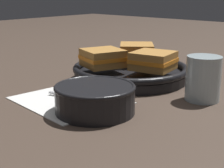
{
  "coord_description": "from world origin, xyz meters",
  "views": [
    {
      "loc": [
        0.51,
        -0.54,
        0.24
      ],
      "look_at": [
        0.0,
        0.03,
        0.03
      ],
      "focal_mm": 55.0,
      "sensor_mm": 36.0,
      "label": 1
    }
  ],
  "objects": [
    {
      "name": "spoon",
      "position": [
        0.0,
        -0.03,
        0.01
      ],
      "size": [
        0.17,
        0.06,
        0.01
      ],
      "rotation": [
        0.0,
        0.0,
        0.22
      ],
      "color": "silver",
      "rests_on": "napkin"
    },
    {
      "name": "sandwich_near_right",
      "position": [
        -0.11,
        0.12,
        0.07
      ],
      "size": [
        0.13,
        0.13,
        0.05
      ],
      "rotation": [
        0.0,
        0.0,
        5.93
      ],
      "color": "#B27A38",
      "rests_on": "skillet"
    },
    {
      "name": "soup_bowl",
      "position": [
        0.05,
        -0.07,
        0.03
      ],
      "size": [
        0.16,
        0.16,
        0.06
      ],
      "color": "black",
      "rests_on": "ground_plane"
    },
    {
      "name": "sandwich_near_left",
      "position": [
        -0.1,
        0.26,
        0.07
      ],
      "size": [
        0.14,
        0.14,
        0.05
      ],
      "rotation": [
        0.0,
        0.0,
        3.82
      ],
      "color": "#B27A38",
      "rests_on": "skillet"
    },
    {
      "name": "ground_plane",
      "position": [
        0.0,
        0.0,
        0.0
      ],
      "size": [
        4.0,
        4.0,
        0.0
      ],
      "primitive_type": "plane",
      "color": "#47382D"
    },
    {
      "name": "skillet",
      "position": [
        -0.07,
        0.19,
        0.02
      ],
      "size": [
        0.32,
        0.32,
        0.04
      ],
      "color": "black",
      "rests_on": "ground_plane"
    },
    {
      "name": "drinking_glass",
      "position": [
        0.17,
        0.15,
        0.05
      ],
      "size": [
        0.08,
        0.08,
        0.1
      ],
      "color": "silver",
      "rests_on": "ground_plane"
    },
    {
      "name": "sandwich_far_left",
      "position": [
        0.01,
        0.18,
        0.07
      ],
      "size": [
        0.12,
        0.11,
        0.05
      ],
      "rotation": [
        0.0,
        0.0,
        8.02
      ],
      "color": "#B27A38",
      "rests_on": "skillet"
    },
    {
      "name": "napkin",
      "position": [
        -0.05,
        -0.05,
        0.0
      ],
      "size": [
        0.25,
        0.22,
        0.0
      ],
      "color": "white",
      "rests_on": "ground_plane"
    }
  ]
}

